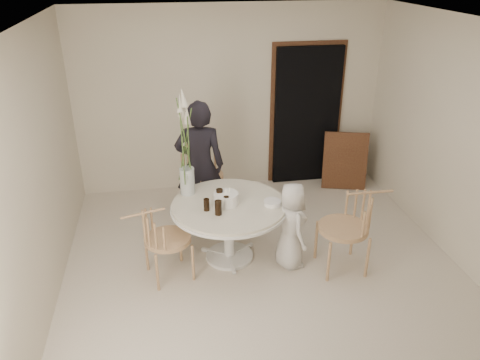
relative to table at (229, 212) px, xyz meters
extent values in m
plane|color=beige|center=(0.35, -0.25, -0.62)|extent=(4.50, 4.50, 0.00)
plane|color=silver|center=(0.35, -0.25, 2.08)|extent=(4.50, 4.50, 0.00)
plane|color=beige|center=(0.35, 2.00, 0.73)|extent=(4.50, 0.00, 4.50)
plane|color=beige|center=(0.35, -2.50, 0.73)|extent=(4.50, 0.00, 4.50)
plane|color=beige|center=(-1.90, -0.25, 0.73)|extent=(0.00, 4.50, 4.50)
plane|color=beige|center=(2.60, -0.25, 0.73)|extent=(0.00, 4.50, 4.50)
cube|color=black|center=(1.50, 1.94, 0.43)|extent=(1.00, 0.10, 2.10)
cube|color=brown|center=(1.50, 1.98, 0.49)|extent=(1.12, 0.03, 2.22)
cylinder|color=white|center=(0.00, 0.00, -0.60)|extent=(0.56, 0.56, 0.04)
cylinder|color=white|center=(0.00, 0.00, -0.27)|extent=(0.12, 0.12, 0.65)
cylinder|color=white|center=(0.00, 0.00, 0.07)|extent=(1.33, 1.33, 0.03)
cylinder|color=silver|center=(0.00, 0.00, 0.09)|extent=(1.30, 1.30, 0.04)
cube|color=brown|center=(2.03, 1.56, -0.18)|extent=(0.69, 0.37, 0.87)
cylinder|color=tan|center=(-0.32, 0.90, -0.36)|extent=(0.03, 0.03, 0.51)
cylinder|color=tan|center=(0.11, 1.05, -0.36)|extent=(0.03, 0.03, 0.51)
cylinder|color=tan|center=(-0.47, 1.33, -0.36)|extent=(0.03, 0.03, 0.51)
cylinder|color=tan|center=(-0.04, 1.47, -0.36)|extent=(0.03, 0.03, 0.51)
cylinder|color=tan|center=(-0.18, 1.19, -0.08)|extent=(0.57, 0.57, 0.06)
cylinder|color=tan|center=(1.00, -0.19, -0.37)|extent=(0.03, 0.03, 0.50)
cylinder|color=tan|center=(1.00, -0.63, -0.37)|extent=(0.03, 0.03, 0.50)
cylinder|color=tan|center=(1.45, -0.19, -0.37)|extent=(0.03, 0.03, 0.50)
cylinder|color=tan|center=(1.44, -0.64, -0.37)|extent=(0.03, 0.03, 0.50)
cylinder|color=tan|center=(1.22, -0.41, -0.09)|extent=(0.56, 0.56, 0.06)
cylinder|color=tan|center=(-0.46, -0.36, -0.39)|extent=(0.03, 0.03, 0.45)
cylinder|color=tan|center=(-0.57, 0.03, -0.39)|extent=(0.03, 0.03, 0.45)
cylinder|color=tan|center=(-0.85, -0.47, -0.39)|extent=(0.03, 0.03, 0.45)
cylinder|color=tan|center=(-0.96, -0.08, -0.39)|extent=(0.03, 0.03, 0.45)
cylinder|color=tan|center=(-0.71, -0.22, -0.14)|extent=(0.51, 0.51, 0.05)
imported|color=black|center=(-0.24, 0.83, 0.24)|extent=(0.66, 0.48, 1.71)
imported|color=silver|center=(0.67, -0.25, -0.10)|extent=(0.41, 0.55, 1.04)
cylinder|color=white|center=(-0.03, 0.00, 0.18)|extent=(0.28, 0.28, 0.13)
cylinder|color=beige|center=(-0.03, 0.00, 0.27)|extent=(0.01, 0.01, 0.05)
cylinder|color=beige|center=(0.01, 0.03, 0.27)|extent=(0.01, 0.01, 0.05)
cylinder|color=black|center=(-0.15, -0.22, 0.20)|extent=(0.08, 0.08, 0.16)
cylinder|color=black|center=(-0.04, -0.09, 0.18)|extent=(0.08, 0.08, 0.14)
cylinder|color=black|center=(-0.26, -0.11, 0.18)|extent=(0.08, 0.08, 0.14)
cylinder|color=black|center=(-0.10, 0.05, 0.20)|extent=(0.10, 0.10, 0.17)
cylinder|color=white|center=(0.48, -0.11, 0.14)|extent=(0.26, 0.26, 0.05)
cylinder|color=silver|center=(-0.44, 0.33, 0.27)|extent=(0.17, 0.17, 0.32)
cylinder|color=#47682C|center=(-0.40, 0.34, 0.68)|extent=(0.01, 0.01, 0.80)
cone|color=beige|center=(-0.40, 0.34, 1.08)|extent=(0.08, 0.08, 0.21)
cylinder|color=#47682C|center=(-0.44, 0.37, 0.71)|extent=(0.01, 0.01, 0.87)
cone|color=beige|center=(-0.44, 0.37, 1.15)|extent=(0.08, 0.08, 0.21)
cylinder|color=#47682C|center=(-0.47, 0.33, 0.74)|extent=(0.01, 0.01, 0.94)
cone|color=beige|center=(-0.47, 0.33, 1.21)|extent=(0.08, 0.08, 0.21)
cylinder|color=#47682C|center=(-0.44, 0.30, 0.78)|extent=(0.01, 0.01, 1.01)
cone|color=beige|center=(-0.44, 0.30, 1.28)|extent=(0.08, 0.08, 0.21)
camera|label=1|loc=(-0.69, -4.59, 2.65)|focal=35.00mm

